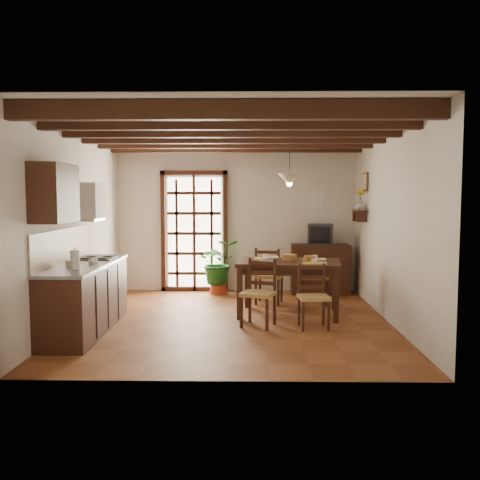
{
  "coord_description": "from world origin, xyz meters",
  "views": [
    {
      "loc": [
        0.24,
        -7.62,
        1.83
      ],
      "look_at": [
        0.1,
        0.4,
        1.15
      ],
      "focal_mm": 40.0,
      "sensor_mm": 36.0,
      "label": 1
    }
  ],
  "objects_px": {
    "chair_near_right": "(313,308)",
    "potted_plant": "(218,263)",
    "sideboard": "(320,269)",
    "pendant_lamp": "(289,178)",
    "chair_near_left": "(259,305)",
    "dining_table": "(289,268)",
    "chair_far_left": "(269,286)",
    "chair_far_right": "(315,287)",
    "crt_tv": "(321,234)",
    "kitchen_counter": "(85,296)"
  },
  "relations": [
    {
      "from": "sideboard",
      "to": "potted_plant",
      "type": "bearing_deg",
      "value": -176.31
    },
    {
      "from": "dining_table",
      "to": "chair_near_left",
      "type": "bearing_deg",
      "value": -115.84
    },
    {
      "from": "chair_near_right",
      "to": "chair_far_left",
      "type": "xyz_separation_m",
      "value": [
        -0.55,
        1.65,
        0.02
      ]
    },
    {
      "from": "dining_table",
      "to": "chair_far_left",
      "type": "xyz_separation_m",
      "value": [
        -0.28,
        0.82,
        -0.42
      ]
    },
    {
      "from": "dining_table",
      "to": "sideboard",
      "type": "height_order",
      "value": "sideboard"
    },
    {
      "from": "pendant_lamp",
      "to": "dining_table",
      "type": "bearing_deg",
      "value": -90.0
    },
    {
      "from": "dining_table",
      "to": "pendant_lamp",
      "type": "height_order",
      "value": "pendant_lamp"
    },
    {
      "from": "kitchen_counter",
      "to": "dining_table",
      "type": "bearing_deg",
      "value": 20.51
    },
    {
      "from": "chair_far_right",
      "to": "potted_plant",
      "type": "height_order",
      "value": "potted_plant"
    },
    {
      "from": "sideboard",
      "to": "crt_tv",
      "type": "distance_m",
      "value": 0.65
    },
    {
      "from": "sideboard",
      "to": "pendant_lamp",
      "type": "distance_m",
      "value": 2.44
    },
    {
      "from": "chair_far_right",
      "to": "pendant_lamp",
      "type": "distance_m",
      "value": 1.95
    },
    {
      "from": "pendant_lamp",
      "to": "chair_near_left",
      "type": "bearing_deg",
      "value": -120.06
    },
    {
      "from": "chair_far_right",
      "to": "pendant_lamp",
      "type": "relative_size",
      "value": 1.13
    },
    {
      "from": "sideboard",
      "to": "chair_near_left",
      "type": "bearing_deg",
      "value": -113.71
    },
    {
      "from": "crt_tv",
      "to": "potted_plant",
      "type": "height_order",
      "value": "potted_plant"
    },
    {
      "from": "chair_near_left",
      "to": "potted_plant",
      "type": "bearing_deg",
      "value": 125.81
    },
    {
      "from": "chair_near_left",
      "to": "pendant_lamp",
      "type": "distance_m",
      "value": 2.02
    },
    {
      "from": "crt_tv",
      "to": "potted_plant",
      "type": "xyz_separation_m",
      "value": [
        -1.89,
        -0.06,
        -0.53
      ]
    },
    {
      "from": "kitchen_counter",
      "to": "chair_far_left",
      "type": "relative_size",
      "value": 2.36
    },
    {
      "from": "chair_near_right",
      "to": "potted_plant",
      "type": "xyz_separation_m",
      "value": [
        -1.45,
        2.53,
        0.29
      ]
    },
    {
      "from": "chair_far_left",
      "to": "crt_tv",
      "type": "height_order",
      "value": "crt_tv"
    },
    {
      "from": "potted_plant",
      "to": "chair_near_left",
      "type": "bearing_deg",
      "value": -73.91
    },
    {
      "from": "sideboard",
      "to": "potted_plant",
      "type": "distance_m",
      "value": 1.89
    },
    {
      "from": "chair_far_left",
      "to": "sideboard",
      "type": "height_order",
      "value": "chair_far_left"
    },
    {
      "from": "chair_near_left",
      "to": "potted_plant",
      "type": "relative_size",
      "value": 0.43
    },
    {
      "from": "dining_table",
      "to": "potted_plant",
      "type": "distance_m",
      "value": 2.08
    },
    {
      "from": "kitchen_counter",
      "to": "chair_near_right",
      "type": "xyz_separation_m",
      "value": [
        3.08,
        0.22,
        -0.2
      ]
    },
    {
      "from": "kitchen_counter",
      "to": "pendant_lamp",
      "type": "distance_m",
      "value": 3.43
    },
    {
      "from": "kitchen_counter",
      "to": "crt_tv",
      "type": "relative_size",
      "value": 4.4
    },
    {
      "from": "chair_far_right",
      "to": "pendant_lamp",
      "type": "xyz_separation_m",
      "value": [
        -0.48,
        -0.62,
        1.78
      ]
    },
    {
      "from": "sideboard",
      "to": "pendant_lamp",
      "type": "xyz_separation_m",
      "value": [
        -0.71,
        -1.68,
        1.62
      ]
    },
    {
      "from": "dining_table",
      "to": "potted_plant",
      "type": "height_order",
      "value": "potted_plant"
    },
    {
      "from": "chair_near_right",
      "to": "potted_plant",
      "type": "distance_m",
      "value": 2.94
    },
    {
      "from": "chair_far_left",
      "to": "potted_plant",
      "type": "xyz_separation_m",
      "value": [
        -0.9,
        0.88,
        0.27
      ]
    },
    {
      "from": "chair_near_right",
      "to": "dining_table",
      "type": "bearing_deg",
      "value": 103.91
    },
    {
      "from": "chair_near_right",
      "to": "crt_tv",
      "type": "height_order",
      "value": "crt_tv"
    },
    {
      "from": "chair_far_left",
      "to": "crt_tv",
      "type": "bearing_deg",
      "value": -123.92
    },
    {
      "from": "chair_near_right",
      "to": "pendant_lamp",
      "type": "height_order",
      "value": "pendant_lamp"
    },
    {
      "from": "chair_far_right",
      "to": "potted_plant",
      "type": "distance_m",
      "value": 1.95
    },
    {
      "from": "kitchen_counter",
      "to": "chair_far_left",
      "type": "xyz_separation_m",
      "value": [
        2.53,
        1.87,
        -0.18
      ]
    },
    {
      "from": "dining_table",
      "to": "sideboard",
      "type": "bearing_deg",
      "value": 75.82
    },
    {
      "from": "potted_plant",
      "to": "chair_far_left",
      "type": "bearing_deg",
      "value": -44.42
    },
    {
      "from": "chair_near_right",
      "to": "chair_far_right",
      "type": "height_order",
      "value": "chair_far_right"
    },
    {
      "from": "chair_far_right",
      "to": "sideboard",
      "type": "xyz_separation_m",
      "value": [
        0.23,
        1.05,
        0.16
      ]
    },
    {
      "from": "kitchen_counter",
      "to": "potted_plant",
      "type": "distance_m",
      "value": 3.2
    },
    {
      "from": "chair_near_right",
      "to": "chair_far_right",
      "type": "xyz_separation_m",
      "value": [
        0.21,
        1.55,
        0.02
      ]
    },
    {
      "from": "dining_table",
      "to": "potted_plant",
      "type": "xyz_separation_m",
      "value": [
        -1.18,
        1.71,
        -0.15
      ]
    },
    {
      "from": "chair_far_right",
      "to": "dining_table",
      "type": "bearing_deg",
      "value": 62.71
    },
    {
      "from": "chair_near_right",
      "to": "potted_plant",
      "type": "bearing_deg",
      "value": 115.44
    }
  ]
}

